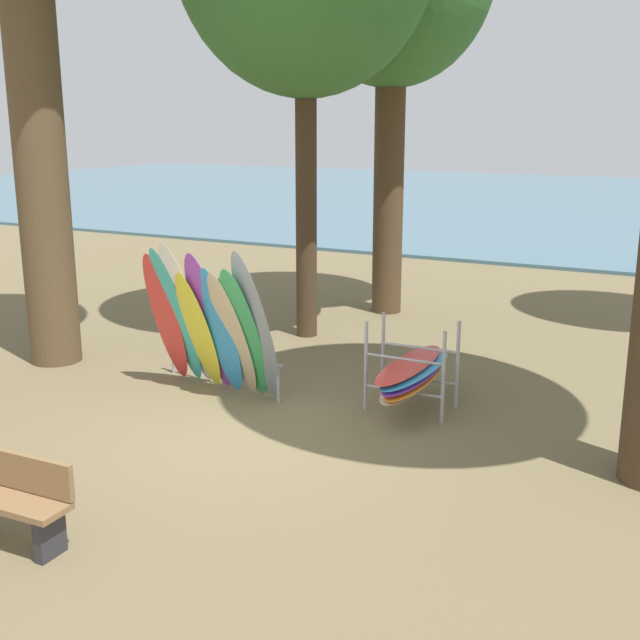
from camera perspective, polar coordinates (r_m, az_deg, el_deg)
The scene contains 5 objects.
ground_plane at distance 10.34m, azimuth -4.50°, elevation -8.01°, with size 80.00×80.00×0.00m, color brown.
lake_water at distance 39.92m, azimuth 19.89°, elevation 7.79°, with size 80.00×36.00×0.10m, color #477084.
leaning_board_pile at distance 11.56m, azimuth -7.90°, elevation -0.38°, with size 2.37×1.10×2.24m.
board_storage_rack at distance 11.00m, azimuth 6.63°, elevation -3.77°, with size 1.15×2.13×1.25m.
park_bench at distance 8.22m, azimuth -21.39°, elevation -11.62°, with size 1.41×0.44×0.85m.
Camera 1 is at (5.06, -8.13, 3.89)m, focal length 44.91 mm.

